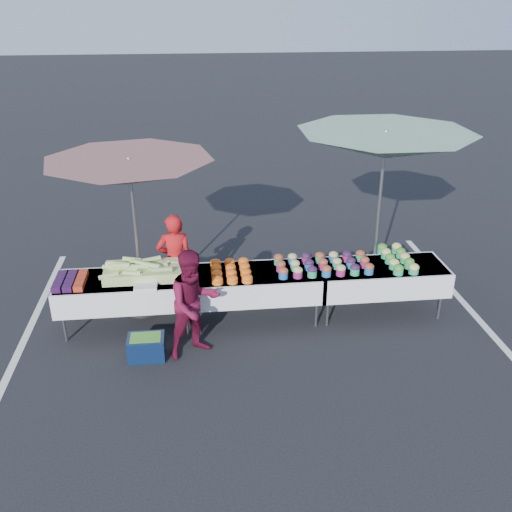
{
  "coord_description": "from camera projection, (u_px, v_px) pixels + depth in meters",
  "views": [
    {
      "loc": [
        -0.79,
        -7.07,
        4.3
      ],
      "look_at": [
        0.0,
        0.0,
        1.0
      ],
      "focal_mm": 40.0,
      "sensor_mm": 36.0,
      "label": 1
    }
  ],
  "objects": [
    {
      "name": "ground",
      "position": [
        256.0,
        318.0,
        8.26
      ],
      "size": [
        80.0,
        80.0,
        0.0
      ],
      "primitive_type": "plane",
      "color": "black"
    },
    {
      "name": "stripe_left",
      "position": [
        28.0,
        332.0,
        7.94
      ],
      "size": [
        0.1,
        5.0,
        0.0
      ],
      "primitive_type": "cube",
      "color": "silver",
      "rests_on": "ground"
    },
    {
      "name": "stripe_right",
      "position": [
        467.0,
        306.0,
        8.59
      ],
      "size": [
        0.1,
        5.0,
        0.0
      ],
      "primitive_type": "cube",
      "color": "silver",
      "rests_on": "ground"
    },
    {
      "name": "table_left",
      "position": [
        126.0,
        290.0,
        7.84
      ],
      "size": [
        1.86,
        0.81,
        0.75
      ],
      "color": "white",
      "rests_on": "ground"
    },
    {
      "name": "table_center",
      "position": [
        256.0,
        283.0,
        8.02
      ],
      "size": [
        1.86,
        0.81,
        0.75
      ],
      "color": "white",
      "rests_on": "ground"
    },
    {
      "name": "table_right",
      "position": [
        380.0,
        276.0,
        8.2
      ],
      "size": [
        1.86,
        0.81,
        0.75
      ],
      "color": "white",
      "rests_on": "ground"
    },
    {
      "name": "berry_punnets",
      "position": [
        70.0,
        281.0,
        7.62
      ],
      "size": [
        0.4,
        0.54,
        0.08
      ],
      "color": "black",
      "rests_on": "table_left"
    },
    {
      "name": "corn_pile",
      "position": [
        142.0,
        271.0,
        7.79
      ],
      "size": [
        1.16,
        0.57,
        0.26
      ],
      "color": "#90AC58",
      "rests_on": "table_left"
    },
    {
      "name": "plastic_bags",
      "position": [
        146.0,
        286.0,
        7.52
      ],
      "size": [
        0.3,
        0.25,
        0.05
      ],
      "primitive_type": "cube",
      "color": "white",
      "rests_on": "table_left"
    },
    {
      "name": "carrot_bowls",
      "position": [
        231.0,
        271.0,
        7.88
      ],
      "size": [
        0.55,
        0.69,
        0.11
      ],
      "color": "orange",
      "rests_on": "table_center"
    },
    {
      "name": "potato_cups",
      "position": [
        323.0,
        264.0,
        8.01
      ],
      "size": [
        1.34,
        0.58,
        0.16
      ],
      "color": "#245EA8",
      "rests_on": "table_right"
    },
    {
      "name": "bean_baskets",
      "position": [
        397.0,
        258.0,
        8.2
      ],
      "size": [
        0.36,
        0.86,
        0.15
      ],
      "color": "#28A368",
      "rests_on": "table_right"
    },
    {
      "name": "vendor",
      "position": [
        175.0,
        261.0,
        8.34
      ],
      "size": [
        0.55,
        0.38,
        1.45
      ],
      "primitive_type": "imported",
      "rotation": [
        0.0,
        0.0,
        3.21
      ],
      "color": "red",
      "rests_on": "ground"
    },
    {
      "name": "customer",
      "position": [
        194.0,
        304.0,
        7.19
      ],
      "size": [
        0.87,
        0.79,
        1.45
      ],
      "primitive_type": "imported",
      "rotation": [
        0.0,
        0.0,
        0.43
      ],
      "color": "maroon",
      "rests_on": "ground"
    },
    {
      "name": "umbrella_left",
      "position": [
        130.0,
        173.0,
        7.57
      ],
      "size": [
        2.68,
        2.68,
        2.34
      ],
      "rotation": [
        0.0,
        0.0,
        -0.19
      ],
      "color": "black",
      "rests_on": "ground"
    },
    {
      "name": "umbrella_right",
      "position": [
        385.0,
        146.0,
        7.96
      ],
      "size": [
        3.32,
        3.32,
        2.59
      ],
      "rotation": [
        0.0,
        0.0,
        -0.4
      ],
      "color": "black",
      "rests_on": "ground"
    },
    {
      "name": "storage_bin",
      "position": [
        146.0,
        347.0,
        7.32
      ],
      "size": [
        0.47,
        0.34,
        0.31
      ],
      "rotation": [
        0.0,
        0.0,
        -0.0
      ],
      "color": "#0B1A3A",
      "rests_on": "ground"
    }
  ]
}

